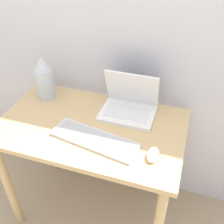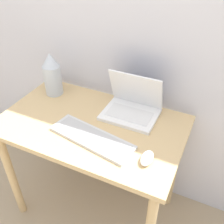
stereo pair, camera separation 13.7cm
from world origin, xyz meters
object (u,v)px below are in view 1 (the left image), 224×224
object	(u,v)px
keyboard	(94,139)
mouse	(153,155)
laptop	(129,104)
vase	(44,78)

from	to	relation	value
keyboard	mouse	xyz separation A→B (m)	(0.31, -0.02, 0.01)
laptop	keyboard	distance (m)	0.32
keyboard	vase	bearing A→B (deg)	146.42
laptop	keyboard	world-z (taller)	laptop
laptop	vase	distance (m)	0.54
keyboard	mouse	distance (m)	0.31
laptop	vase	size ratio (longest dim) A/B	1.12
laptop	keyboard	bearing A→B (deg)	-109.11
mouse	vase	bearing A→B (deg)	157.26
keyboard	vase	size ratio (longest dim) A/B	1.74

